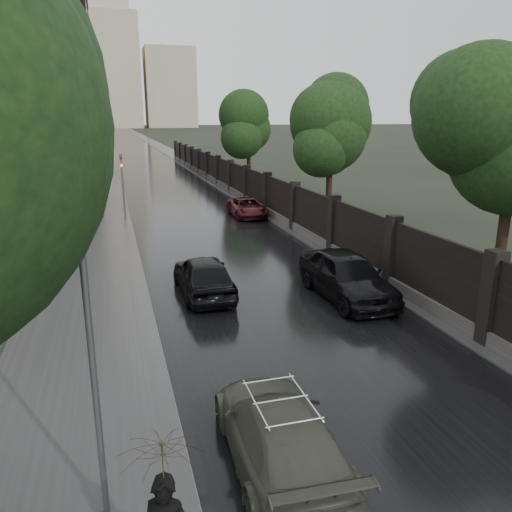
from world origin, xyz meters
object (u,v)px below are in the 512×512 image
object	(u,v)px
traffic_light	(123,182)
car_right_near	(347,275)
volga_sedan	(280,435)
car_right_far	(247,207)
tree_right_b	(331,137)
hatchback_left	(204,275)
lamp_post	(93,364)
tree_right_c	(249,129)
tree_left_far	(58,130)
pedestrian_umbrella	(163,474)

from	to	relation	value
traffic_light	car_right_near	distance (m)	17.06
traffic_light	volga_sedan	distance (m)	23.23
traffic_light	car_right_far	bearing A→B (deg)	-3.61
tree_right_b	hatchback_left	size ratio (longest dim) A/B	1.65
tree_right_b	lamp_post	size ratio (longest dim) A/B	1.37
tree_right_c	traffic_light	size ratio (longest dim) A/B	1.75
tree_left_far	lamp_post	bearing A→B (deg)	-84.79
tree_right_c	car_right_far	bearing A→B (deg)	-105.77
tree_right_c	volga_sedan	xyz separation A→B (m)	(-9.92, -38.09, -4.30)
car_right_near	car_right_far	xyz separation A→B (m)	(0.57, 15.07, -0.24)
traffic_light	car_right_near	world-z (taller)	traffic_light
traffic_light	car_right_near	xyz separation A→B (m)	(6.86, -15.54, -1.57)
traffic_light	tree_right_c	bearing A→B (deg)	51.82
hatchback_left	car_right_far	distance (m)	14.38
tree_right_b	traffic_light	size ratio (longest dim) A/B	1.75
tree_right_c	pedestrian_umbrella	world-z (taller)	tree_right_c
tree_left_far	car_right_near	bearing A→B (deg)	-62.79
traffic_light	volga_sedan	world-z (taller)	traffic_light
volga_sedan	hatchback_left	bearing A→B (deg)	-89.61
tree_left_far	car_right_near	distance (m)	23.52
tree_right_b	car_right_far	bearing A→B (deg)	149.97
car_right_near	pedestrian_umbrella	xyz separation A→B (m)	(-7.19, -9.67, 1.17)
volga_sedan	pedestrian_umbrella	world-z (taller)	pedestrian_umbrella
volga_sedan	car_right_far	xyz separation A→B (m)	(5.55, 22.61, -0.06)
tree_left_far	tree_right_b	distance (m)	17.45
car_right_near	pedestrian_umbrella	distance (m)	12.11
tree_left_far	hatchback_left	distance (m)	20.28
tree_right_c	hatchback_left	world-z (taller)	tree_right_c
tree_right_c	lamp_post	size ratio (longest dim) A/B	1.37
tree_right_b	car_right_far	xyz separation A→B (m)	(-4.37, 2.53, -4.37)
tree_right_b	volga_sedan	distance (m)	22.81
hatchback_left	car_right_near	size ratio (longest dim) A/B	0.88
tree_right_b	car_right_far	size ratio (longest dim) A/B	1.67
tree_right_b	tree_right_c	xyz separation A→B (m)	(0.00, 18.00, 0.00)
volga_sedan	car_right_far	size ratio (longest dim) A/B	1.06
tree_left_far	lamp_post	xyz separation A→B (m)	(2.60, -28.50, -2.57)
traffic_light	hatchback_left	world-z (taller)	traffic_light
volga_sedan	car_right_near	xyz separation A→B (m)	(4.98, 7.55, 0.18)
car_right_far	pedestrian_umbrella	xyz separation A→B (m)	(-7.76, -24.74, 1.41)
tree_right_b	hatchback_left	world-z (taller)	tree_right_b
traffic_light	pedestrian_umbrella	bearing A→B (deg)	-90.75
hatchback_left	tree_right_b	bearing A→B (deg)	-131.97
traffic_light	hatchback_left	distance (m)	14.14
traffic_light	car_right_far	world-z (taller)	traffic_light
tree_right_b	car_right_near	bearing A→B (deg)	-111.50
hatchback_left	car_right_near	world-z (taller)	car_right_near
tree_right_c	car_right_near	xyz separation A→B (m)	(-4.94, -30.54, -4.13)
hatchback_left	lamp_post	bearing A→B (deg)	70.54
tree_right_c	traffic_light	distance (m)	19.26
volga_sedan	pedestrian_umbrella	bearing A→B (deg)	46.27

